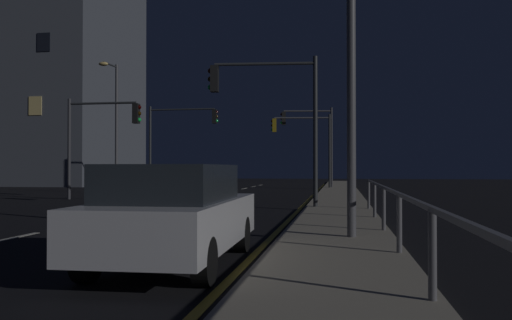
{
  "coord_description": "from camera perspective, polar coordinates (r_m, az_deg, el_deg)",
  "views": [
    {
      "loc": [
        7.01,
        -1.45,
        1.52
      ],
      "look_at": [
        1.92,
        30.46,
        2.01
      ],
      "focal_mm": 37.24,
      "sensor_mm": 36.0,
      "label": 1
    }
  ],
  "objects": [
    {
      "name": "street_lamp_across_street",
      "position": [
        10.96,
        11.0,
        14.85
      ],
      "size": [
        1.14,
        1.74,
        7.22
      ],
      "color": "#4C4C51",
      "rests_on": "sidewalk_right"
    },
    {
      "name": "car_oncoming",
      "position": [
        36.33,
        -7.24,
        -1.96
      ],
      "size": [
        1.9,
        4.43,
        1.57
      ],
      "color": "beige",
      "rests_on": "ground"
    },
    {
      "name": "car",
      "position": [
        8.37,
        -8.72,
        -5.63
      ],
      "size": [
        1.89,
        4.43,
        1.57
      ],
      "color": "silver",
      "rests_on": "ground"
    },
    {
      "name": "barrier_fence",
      "position": [
        8.99,
        15.12,
        -4.91
      ],
      "size": [
        0.09,
        19.04,
        0.98
      ],
      "color": "#59595E",
      "rests_on": "sidewalk_right"
    },
    {
      "name": "traffic_light_mid_left",
      "position": [
        26.65,
        -16.28,
        3.33
      ],
      "size": [
        3.74,
        0.34,
        4.89
      ],
      "color": "#38383D",
      "rests_on": "ground"
    },
    {
      "name": "sidewalk_right",
      "position": [
        19.0,
        8.86,
        -5.23
      ],
      "size": [
        2.33,
        77.0,
        0.14
      ],
      "primitive_type": "cube",
      "color": "#9E937F",
      "rests_on": "ground"
    },
    {
      "name": "ground_plane",
      "position": [
        20.26,
        -11.25,
        -5.15
      ],
      "size": [
        112.0,
        112.0,
        0.0
      ],
      "primitive_type": "plane",
      "color": "black",
      "rests_on": "ground"
    },
    {
      "name": "traffic_light_overhead_east",
      "position": [
        19.25,
        1.32,
        6.37
      ],
      "size": [
        3.97,
        0.56,
        5.39
      ],
      "color": "#2D3033",
      "rests_on": "sidewalk_right"
    },
    {
      "name": "lane_edge_line",
      "position": [
        24.04,
        5.51,
        -4.47
      ],
      "size": [
        0.14,
        53.0,
        0.01
      ],
      "color": "gold",
      "rests_on": "ground"
    },
    {
      "name": "traffic_light_far_center",
      "position": [
        36.82,
        -8.29,
        3.19
      ],
      "size": [
        4.93,
        0.34,
        5.79
      ],
      "color": "#2D3033",
      "rests_on": "ground"
    },
    {
      "name": "lane_markings_center",
      "position": [
        23.56,
        -8.29,
        -4.53
      ],
      "size": [
        0.14,
        50.0,
        0.01
      ],
      "color": "silver",
      "rests_on": "ground"
    },
    {
      "name": "traffic_light_far_left",
      "position": [
        38.45,
        5.82,
        3.08
      ],
      "size": [
        3.74,
        0.72,
        5.73
      ],
      "color": "#38383D",
      "rests_on": "sidewalk_right"
    },
    {
      "name": "building_distant",
      "position": [
        55.77,
        -23.47,
        12.19
      ],
      "size": [
        18.54,
        13.84,
        28.1
      ],
      "color": "#4C515B",
      "rests_on": "ground"
    },
    {
      "name": "street_lamp_median",
      "position": [
        32.58,
        -14.98,
        4.57
      ],
      "size": [
        0.56,
        1.8,
        7.7
      ],
      "color": "#4C4C51",
      "rests_on": "ground"
    },
    {
      "name": "traffic_light_mid_right",
      "position": [
        37.76,
        5.12,
        2.63
      ],
      "size": [
        4.21,
        0.68,
        5.19
      ],
      "color": "#2D3033",
      "rests_on": "sidewalk_right"
    }
  ]
}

